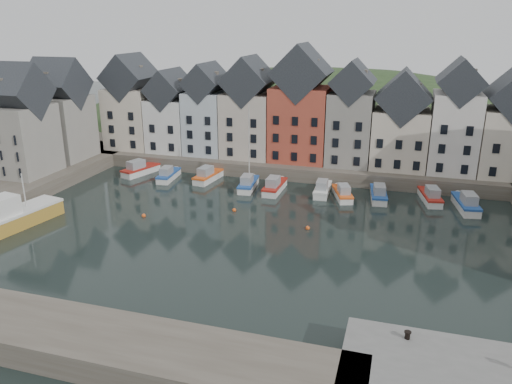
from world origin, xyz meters
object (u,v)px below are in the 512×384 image
at_px(boat_d, 248,184).
at_px(large_vessel, 8,218).
at_px(mooring_bollard, 408,335).
at_px(boat_a, 140,169).

distance_m(boat_d, large_vessel, 30.98).
xyz_separation_m(boat_d, mooring_bollard, (22.17, -33.52, 1.52)).
bearing_deg(mooring_bollard, large_vessel, 165.34).
relative_size(boat_a, boat_d, 0.59).
relative_size(large_vessel, mooring_bollard, 22.40).
xyz_separation_m(boat_a, boat_d, (18.38, -2.04, 0.01)).
xyz_separation_m(boat_d, large_vessel, (-21.77, -22.02, 0.70)).
relative_size(boat_a, large_vessel, 0.57).
height_order(boat_d, mooring_bollard, boat_d).
distance_m(large_vessel, mooring_bollard, 45.43).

